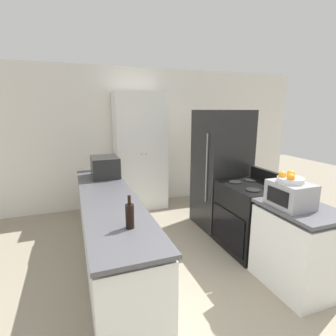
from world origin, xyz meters
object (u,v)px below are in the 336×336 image
stove (249,217)px  wine_bottle (130,215)px  refrigerator (221,170)px  fruit_bowl (290,179)px  microwave (105,167)px  toaster_oven (290,195)px  pantry_cabinet (140,152)px

stove → wine_bottle: 1.94m
refrigerator → wine_bottle: refrigerator is taller
stove → fruit_bowl: (-0.15, -0.75, 0.73)m
microwave → fruit_bowl: 2.43m
fruit_bowl → toaster_oven: bearing=-21.1°
stove → toaster_oven: size_ratio=2.66×
stove → microwave: 2.12m
toaster_oven → wine_bottle: bearing=177.1°
microwave → wine_bottle: bearing=-90.9°
stove → microwave: bearing=146.9°
toaster_oven → fruit_bowl: bearing=158.9°
stove → pantry_cabinet: bearing=115.5°
pantry_cabinet → fruit_bowl: (0.80, -2.75, 0.11)m
refrigerator → toaster_oven: bearing=-95.7°
toaster_oven → microwave: bearing=130.2°
pantry_cabinet → fruit_bowl: size_ratio=8.50×
fruit_bowl → stove: bearing=78.5°
pantry_cabinet → toaster_oven: 2.88m
stove → toaster_oven: 0.95m
refrigerator → fruit_bowl: refrigerator is taller
microwave → wine_bottle: size_ratio=1.74×
stove → wine_bottle: wine_bottle is taller
pantry_cabinet → refrigerator: size_ratio=1.16×
microwave → pantry_cabinet: bearing=49.7°
stove → wine_bottle: (-1.74, -0.68, 0.55)m
refrigerator → microwave: 1.77m
pantry_cabinet → microwave: (-0.75, -0.89, -0.03)m
wine_bottle → fruit_bowl: (1.59, -0.07, 0.18)m
stove → toaster_oven: bearing=-99.8°
refrigerator → toaster_oven: (-0.16, -1.56, 0.10)m
toaster_oven → stove: bearing=80.2°
toaster_oven → fruit_bowl: (-0.02, 0.01, 0.17)m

